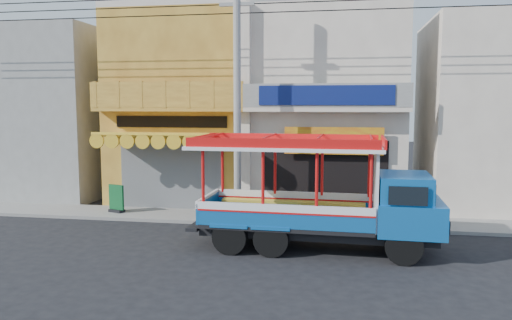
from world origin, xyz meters
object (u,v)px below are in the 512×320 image
Objects in this scene: green_sign at (116,201)px; potted_plant_b at (319,206)px; utility_pole at (241,81)px; songthaew_truck at (334,196)px; potted_plant_a at (345,208)px; potted_plant_c at (350,207)px.

potted_plant_b is at bearing 1.61° from green_sign.
utility_pole is 5.46m from songthaew_truck.
potted_plant_a is at bearing 83.54° from songthaew_truck.
potted_plant_c is at bearing 2.03° from potted_plant_a.
potted_plant_a is at bearing 9.02° from utility_pole.
green_sign is at bearing 158.03° from songthaew_truck.
utility_pole is at bearing 139.93° from songthaew_truck.
potted_plant_b is (-0.56, 3.55, -1.04)m from songthaew_truck.
potted_plant_c is (0.17, 0.15, 0.03)m from potted_plant_a.
potted_plant_c is at bearing 10.76° from utility_pole.
utility_pole is 31.72× the size of potted_plant_b.
utility_pole reaches higher than potted_plant_b.
potted_plant_b is 0.90× the size of potted_plant_c.
utility_pole reaches higher than potted_plant_a.
songthaew_truck is (3.25, -2.73, -3.43)m from utility_pole.
potted_plant_c is (0.55, 3.45, -0.99)m from songthaew_truck.
songthaew_truck is 8.96m from green_sign.
potted_plant_a is 0.23m from potted_plant_c.
green_sign reaches higher than potted_plant_c.
utility_pole is 5.87m from potted_plant_c.
potted_plant_b is at bearing 99.00° from songthaew_truck.
utility_pole reaches higher than potted_plant_c.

